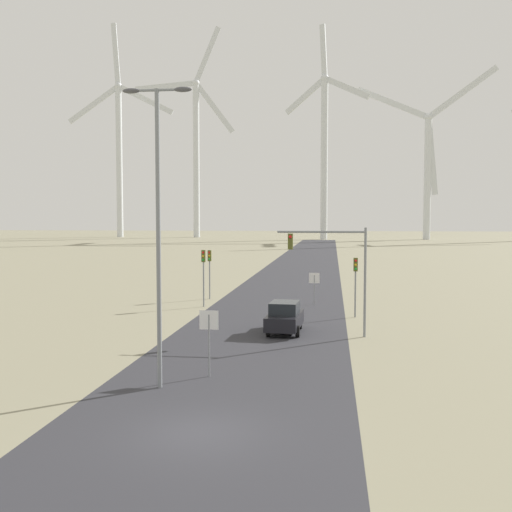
{
  "coord_description": "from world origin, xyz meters",
  "views": [
    {
      "loc": [
        4.1,
        -17.89,
        6.65
      ],
      "look_at": [
        0.0,
        14.15,
        4.62
      ],
      "focal_mm": 42.0,
      "sensor_mm": 36.0,
      "label": 1
    }
  ],
  "objects_px": {
    "stop_sign_far": "(314,282)",
    "wind_turbine_right": "(428,160)",
    "wind_turbine_center": "(324,143)",
    "wind_turbine_left": "(196,144)",
    "car_approaching": "(285,317)",
    "traffic_light_post_near_left": "(203,265)",
    "streetlamp": "(158,207)",
    "traffic_light_post_near_right": "(356,274)",
    "stop_sign_near": "(209,330)",
    "wind_turbine_far_left": "(119,145)",
    "traffic_light_mast_overhead": "(334,258)",
    "traffic_light_post_mid_left": "(210,263)"
  },
  "relations": [
    {
      "from": "stop_sign_near",
      "to": "car_approaching",
      "type": "xyz_separation_m",
      "value": [
        2.38,
        10.09,
        -1.05
      ]
    },
    {
      "from": "traffic_light_mast_overhead",
      "to": "car_approaching",
      "type": "relative_size",
      "value": 1.46
    },
    {
      "from": "stop_sign_far",
      "to": "wind_turbine_left",
      "type": "distance_m",
      "value": 170.08
    },
    {
      "from": "traffic_light_mast_overhead",
      "to": "wind_turbine_far_left",
      "type": "distance_m",
      "value": 190.61
    },
    {
      "from": "streetlamp",
      "to": "stop_sign_near",
      "type": "bearing_deg",
      "value": 49.21
    },
    {
      "from": "traffic_light_post_near_left",
      "to": "stop_sign_near",
      "type": "bearing_deg",
      "value": -77.05
    },
    {
      "from": "stop_sign_far",
      "to": "wind_turbine_center",
      "type": "distance_m",
      "value": 147.24
    },
    {
      "from": "wind_turbine_center",
      "to": "streetlamp",
      "type": "bearing_deg",
      "value": -91.34
    },
    {
      "from": "stop_sign_far",
      "to": "traffic_light_mast_overhead",
      "type": "distance_m",
      "value": 12.73
    },
    {
      "from": "wind_turbine_far_left",
      "to": "traffic_light_post_near_left",
      "type": "bearing_deg",
      "value": -67.94
    },
    {
      "from": "traffic_light_post_near_left",
      "to": "wind_turbine_far_left",
      "type": "distance_m",
      "value": 177.94
    },
    {
      "from": "traffic_light_mast_overhead",
      "to": "streetlamp",
      "type": "bearing_deg",
      "value": -121.14
    },
    {
      "from": "traffic_light_post_near_left",
      "to": "traffic_light_post_near_right",
      "type": "relative_size",
      "value": 1.07
    },
    {
      "from": "streetlamp",
      "to": "car_approaching",
      "type": "distance_m",
      "value": 14.01
    },
    {
      "from": "streetlamp",
      "to": "traffic_light_post_mid_left",
      "type": "bearing_deg",
      "value": 97.37
    },
    {
      "from": "wind_turbine_left",
      "to": "wind_turbine_center",
      "type": "bearing_deg",
      "value": -19.96
    },
    {
      "from": "car_approaching",
      "to": "wind_turbine_center",
      "type": "bearing_deg",
      "value": 90.01
    },
    {
      "from": "traffic_light_post_near_left",
      "to": "traffic_light_post_near_right",
      "type": "bearing_deg",
      "value": -16.74
    },
    {
      "from": "stop_sign_near",
      "to": "traffic_light_post_mid_left",
      "type": "bearing_deg",
      "value": 101.66
    },
    {
      "from": "traffic_light_post_mid_left",
      "to": "stop_sign_far",
      "type": "bearing_deg",
      "value": -13.13
    },
    {
      "from": "stop_sign_far",
      "to": "car_approaching",
      "type": "relative_size",
      "value": 0.59
    },
    {
      "from": "wind_turbine_right",
      "to": "car_approaching",
      "type": "bearing_deg",
      "value": -101.4
    },
    {
      "from": "car_approaching",
      "to": "wind_turbine_center",
      "type": "relative_size",
      "value": 0.06
    },
    {
      "from": "wind_turbine_center",
      "to": "traffic_light_post_mid_left",
      "type": "bearing_deg",
      "value": -92.91
    },
    {
      "from": "traffic_light_post_near_right",
      "to": "traffic_light_post_near_left",
      "type": "bearing_deg",
      "value": 163.26
    },
    {
      "from": "stop_sign_far",
      "to": "wind_turbine_far_left",
      "type": "bearing_deg",
      "value": 114.81
    },
    {
      "from": "traffic_light_post_near_left",
      "to": "traffic_light_post_near_right",
      "type": "xyz_separation_m",
      "value": [
        11.13,
        -3.35,
        -0.19
      ]
    },
    {
      "from": "traffic_light_post_near_right",
      "to": "car_approaching",
      "type": "relative_size",
      "value": 0.95
    },
    {
      "from": "stop_sign_near",
      "to": "streetlamp",
      "type": "bearing_deg",
      "value": -130.79
    },
    {
      "from": "traffic_light_post_near_left",
      "to": "traffic_light_mast_overhead",
      "type": "relative_size",
      "value": 0.7
    },
    {
      "from": "streetlamp",
      "to": "traffic_light_post_near_right",
      "type": "height_order",
      "value": "streetlamp"
    },
    {
      "from": "stop_sign_near",
      "to": "wind_turbine_right",
      "type": "height_order",
      "value": "wind_turbine_right"
    },
    {
      "from": "streetlamp",
      "to": "wind_turbine_center",
      "type": "relative_size",
      "value": 0.17
    },
    {
      "from": "streetlamp",
      "to": "stop_sign_far",
      "type": "xyz_separation_m",
      "value": [
        5.33,
        23.61,
        -5.37
      ]
    },
    {
      "from": "stop_sign_far",
      "to": "wind_turbine_far_left",
      "type": "xyz_separation_m",
      "value": [
        -74.11,
        160.35,
        30.92
      ]
    },
    {
      "from": "stop_sign_far",
      "to": "wind_turbine_right",
      "type": "distance_m",
      "value": 152.71
    },
    {
      "from": "wind_turbine_center",
      "to": "traffic_light_post_near_left",
      "type": "bearing_deg",
      "value": -92.66
    },
    {
      "from": "traffic_light_post_near_left",
      "to": "wind_turbine_right",
      "type": "height_order",
      "value": "wind_turbine_right"
    },
    {
      "from": "stop_sign_far",
      "to": "streetlamp",
      "type": "bearing_deg",
      "value": -102.73
    },
    {
      "from": "traffic_light_mast_overhead",
      "to": "wind_turbine_center",
      "type": "relative_size",
      "value": 0.09
    },
    {
      "from": "stop_sign_far",
      "to": "car_approaching",
      "type": "distance_m",
      "value": 11.79
    },
    {
      "from": "traffic_light_post_near_right",
      "to": "wind_turbine_center",
      "type": "xyz_separation_m",
      "value": [
        -4.31,
        150.1,
        27.22
      ]
    },
    {
      "from": "traffic_light_post_near_right",
      "to": "stop_sign_far",
      "type": "bearing_deg",
      "value": 117.34
    },
    {
      "from": "wind_turbine_center",
      "to": "wind_turbine_right",
      "type": "height_order",
      "value": "wind_turbine_center"
    },
    {
      "from": "wind_turbine_right",
      "to": "traffic_light_post_near_right",
      "type": "bearing_deg",
      "value": -100.3
    },
    {
      "from": "car_approaching",
      "to": "traffic_light_post_near_left",
      "type": "bearing_deg",
      "value": 126.13
    },
    {
      "from": "wind_turbine_left",
      "to": "wind_turbine_far_left",
      "type": "bearing_deg",
      "value": -179.2
    },
    {
      "from": "streetlamp",
      "to": "traffic_light_post_near_right",
      "type": "distance_m",
      "value": 20.21
    },
    {
      "from": "stop_sign_near",
      "to": "traffic_light_post_near_right",
      "type": "xyz_separation_m",
      "value": [
        6.66,
        16.13,
        0.97
      ]
    },
    {
      "from": "stop_sign_far",
      "to": "traffic_light_mast_overhead",
      "type": "height_order",
      "value": "traffic_light_mast_overhead"
    }
  ]
}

